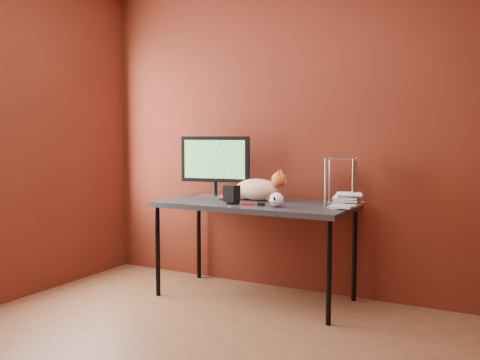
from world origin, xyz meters
The scene contains 11 objects.
room centered at (0.00, 0.00, 1.45)m, with size 3.52×3.52×2.61m.
desk centered at (-0.15, 1.37, 0.70)m, with size 1.50×0.70×0.75m.
monitor centered at (-0.58, 1.49, 1.03)m, with size 0.58×0.24×0.50m.
cat centered at (-0.18, 1.49, 0.84)m, with size 0.53×0.24×0.25m.
skull_mug centered at (0.10, 1.21, 0.80)m, with size 0.11×0.11×0.10m.
speaker centered at (-0.27, 1.21, 0.82)m, with size 0.12×0.12×0.14m.
book_stack centered at (0.48, 1.41, 1.33)m, with size 0.24×0.28×1.17m.
wire_rack centered at (0.47, 1.55, 0.92)m, with size 0.22×0.19×0.35m.
pocket_knife centered at (-0.12, 1.20, 0.76)m, with size 0.09×0.02×0.02m, color #B20D28.
black_gadget centered at (-0.02, 1.21, 0.76)m, with size 0.05×0.03×0.02m, color black.
washer centered at (-0.19, 1.08, 0.75)m, with size 0.05×0.05×0.00m, color #B7B6BB.
Camera 1 is at (1.66, -2.27, 1.27)m, focal length 40.00 mm.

